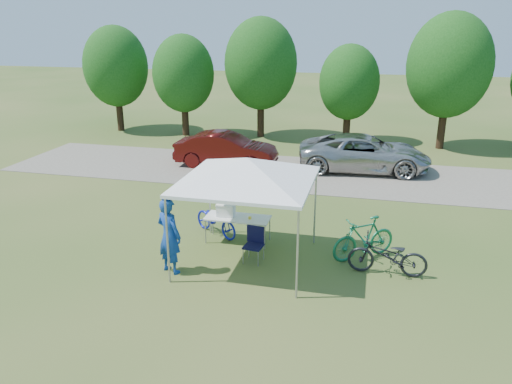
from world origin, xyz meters
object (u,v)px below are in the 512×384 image
(folding_table, at_px, (238,219))
(cyclist, at_px, (169,236))
(cooler, at_px, (226,210))
(bike_dark, at_px, (387,256))
(folding_chair, at_px, (254,241))
(bike_green, at_px, (364,238))
(minivan, at_px, (364,153))
(sedan, at_px, (226,149))
(bike_blue, at_px, (216,220))

(folding_table, relative_size, cyclist, 0.93)
(cooler, xyz_separation_m, cyclist, (-0.78, -2.08, 0.04))
(folding_table, relative_size, bike_dark, 0.94)
(folding_chair, distance_m, bike_green, 2.80)
(bike_green, bearing_deg, cyclist, -105.66)
(cooler, height_order, bike_dark, cooler)
(folding_chair, height_order, bike_dark, bike_dark)
(bike_dark, xyz_separation_m, minivan, (-0.87, 8.94, 0.26))
(folding_chair, xyz_separation_m, bike_dark, (3.28, -0.01, -0.04))
(folding_table, relative_size, folding_chair, 1.97)
(folding_table, height_order, bike_dark, bike_dark)
(folding_table, relative_size, minivan, 0.34)
(bike_green, bearing_deg, minivan, 144.01)
(folding_chair, relative_size, cooler, 1.82)
(bike_dark, bearing_deg, folding_table, -103.67)
(folding_chair, relative_size, minivan, 0.17)
(cooler, bearing_deg, sedan, 106.89)
(bike_green, bearing_deg, cooler, -131.40)
(bike_blue, height_order, bike_green, bike_green)
(bike_dark, bearing_deg, cyclist, -77.69)
(cooler, relative_size, bike_blue, 0.29)
(folding_table, height_order, sedan, sedan)
(cyclist, xyz_separation_m, bike_green, (4.53, 1.86, -0.39))
(folding_table, bearing_deg, sedan, 109.24)
(bike_dark, xyz_separation_m, sedan, (-6.55, 8.29, 0.23))
(cooler, distance_m, cyclist, 2.23)
(bike_blue, relative_size, bike_green, 0.91)
(folding_table, bearing_deg, bike_green, -3.75)
(folding_table, height_order, bike_green, bike_green)
(cyclist, relative_size, bike_dark, 1.01)
(cyclist, xyz_separation_m, bike_blue, (0.38, 2.42, -0.51))
(folding_table, bearing_deg, folding_chair, -54.14)
(folding_chair, height_order, cooler, cooler)
(minivan, bearing_deg, bike_green, 177.71)
(folding_chair, bearing_deg, cooler, 143.32)
(bike_dark, bearing_deg, minivan, -174.05)
(bike_green, height_order, bike_dark, bike_green)
(minivan, relative_size, sedan, 1.24)
(sedan, bearing_deg, folding_chair, -159.87)
(sedan, bearing_deg, bike_blue, -166.79)
(bike_green, distance_m, minivan, 8.17)
(cyclist, height_order, sedan, cyclist)
(folding_chair, xyz_separation_m, cyclist, (-1.83, -1.09, 0.42))
(bike_dark, bearing_deg, cooler, -102.64)
(cooler, xyz_separation_m, bike_dark, (4.33, -1.00, -0.41))
(folding_table, distance_m, sedan, 7.71)
(cyclist, bearing_deg, cooler, -87.95)
(cooler, bearing_deg, folding_table, -0.00)
(bike_dark, bearing_deg, sedan, -141.32)
(bike_blue, height_order, minivan, minivan)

